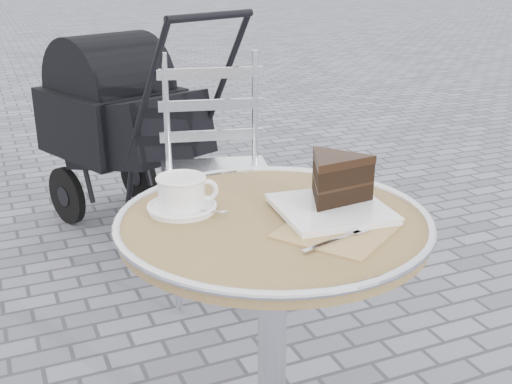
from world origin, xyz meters
name	(u,v)px	position (x,y,z in m)	size (l,w,h in m)	color
cafe_table	(273,282)	(0.00, 0.00, 0.57)	(0.72, 0.72, 0.74)	silver
cappuccino_set	(182,195)	(-0.17, 0.13, 0.77)	(0.16, 0.17, 0.08)	white
cake_plate_set	(334,185)	(0.15, -0.01, 0.79)	(0.34, 0.40, 0.13)	tan
bistro_chair	(214,145)	(0.25, 1.10, 0.58)	(0.51, 0.51, 0.94)	silver
baby_stroller	(127,131)	(0.05, 1.80, 0.49)	(0.82, 1.14, 1.08)	black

